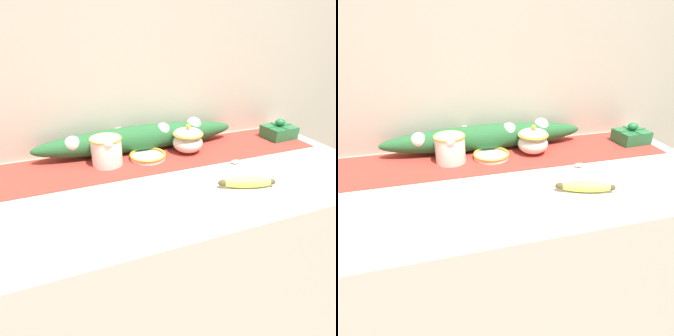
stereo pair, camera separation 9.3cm
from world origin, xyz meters
TOP-DOWN VIEW (x-y plane):
  - countertop at (0.00, 0.00)m, footprint 1.45×0.64m
  - back_wall at (0.00, 0.34)m, footprint 2.25×0.04m
  - table_runner at (0.00, 0.17)m, footprint 1.34×0.27m
  - cream_pitcher at (-0.15, 0.17)m, footprint 0.11×0.13m
  - sugar_bowl at (0.16, 0.17)m, footprint 0.12×0.12m
  - small_dish at (0.00, 0.17)m, footprint 0.14×0.14m
  - banana at (0.22, -0.14)m, footprint 0.17×0.08m
  - spoon at (0.27, 0.02)m, footprint 0.17×0.05m
  - gift_box at (0.60, 0.17)m, footprint 0.13×0.11m
  - poinsettia_garland at (0.00, 0.26)m, footprint 0.80×0.11m

SIDE VIEW (x-z plane):
  - countertop at x=0.00m, z-range 0.00..0.87m
  - table_runner at x=0.00m, z-range 0.87..0.88m
  - spoon at x=0.27m, z-range 0.87..0.88m
  - small_dish at x=0.00m, z-range 0.88..0.90m
  - banana at x=0.22m, z-range 0.87..0.91m
  - gift_box at x=0.60m, z-range 0.86..0.95m
  - sugar_bowl at x=0.16m, z-range 0.87..0.98m
  - poinsettia_garland at x=0.00m, z-range 0.87..0.98m
  - cream_pitcher at x=-0.15m, z-range 0.88..0.98m
  - back_wall at x=0.00m, z-range 0.00..2.40m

